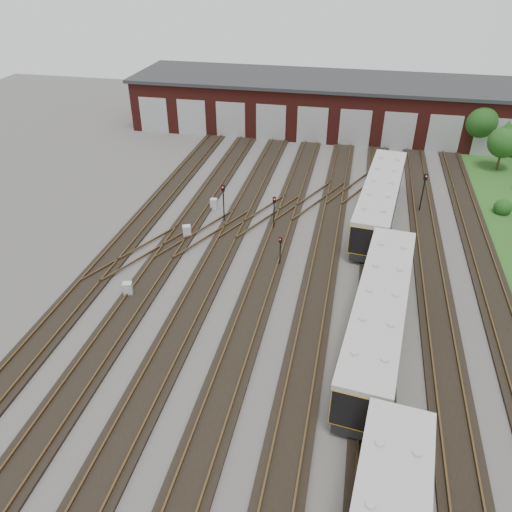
# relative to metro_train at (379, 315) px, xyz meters

# --- Properties ---
(ground) EXTENTS (120.00, 120.00, 0.00)m
(ground) POSITION_rel_metro_train_xyz_m (-6.00, 0.27, -2.00)
(ground) COLOR #474442
(ground) RESTS_ON ground
(track_network) EXTENTS (30.40, 70.00, 0.33)m
(track_network) POSITION_rel_metro_train_xyz_m (-6.17, 0.86, -1.89)
(track_network) COLOR black
(track_network) RESTS_ON ground
(maintenance_shed) EXTENTS (51.00, 12.50, 6.35)m
(maintenance_shed) POSITION_rel_metro_train_xyz_m (-6.01, 40.24, 1.21)
(maintenance_shed) COLOR #4B1712
(maintenance_shed) RESTS_ON ground
(metro_train) EXTENTS (4.59, 47.95, 3.25)m
(metro_train) POSITION_rel_metro_train_xyz_m (0.00, 0.00, 0.00)
(metro_train) COLOR black
(metro_train) RESTS_ON ground
(signal_mast_0) EXTENTS (0.29, 0.27, 3.00)m
(signal_mast_0) POSITION_rel_metro_train_xyz_m (-8.61, 12.47, -0.06)
(signal_mast_0) COLOR black
(signal_mast_0) RESTS_ON ground
(signal_mast_1) EXTENTS (0.28, 0.26, 3.52)m
(signal_mast_1) POSITION_rel_metro_train_xyz_m (-13.05, 12.78, 0.25)
(signal_mast_1) COLOR black
(signal_mast_1) RESTS_ON ground
(signal_mast_2) EXTENTS (0.24, 0.22, 2.43)m
(signal_mast_2) POSITION_rel_metro_train_xyz_m (-7.14, 7.05, -0.42)
(signal_mast_2) COLOR black
(signal_mast_2) RESTS_ON ground
(signal_mast_3) EXTENTS (0.32, 0.31, 3.69)m
(signal_mast_3) POSITION_rel_metro_train_xyz_m (3.70, 18.34, 0.36)
(signal_mast_3) COLOR black
(signal_mast_3) RESTS_ON ground
(relay_cabinet_0) EXTENTS (0.75, 0.68, 1.03)m
(relay_cabinet_0) POSITION_rel_metro_train_xyz_m (-16.74, 1.12, -1.48)
(relay_cabinet_0) COLOR #B9BABE
(relay_cabinet_0) RESTS_ON ground
(relay_cabinet_1) EXTENTS (0.81, 0.76, 1.08)m
(relay_cabinet_1) POSITION_rel_metro_train_xyz_m (-15.35, 9.57, -1.45)
(relay_cabinet_1) COLOR #B9BABE
(relay_cabinet_1) RESTS_ON ground
(relay_cabinet_2) EXTENTS (0.61, 0.51, 0.98)m
(relay_cabinet_2) POSITION_rel_metro_train_xyz_m (-14.65, 15.08, -1.50)
(relay_cabinet_2) COLOR #B9BABE
(relay_cabinet_2) RESTS_ON ground
(relay_cabinet_3) EXTENTS (0.59, 0.49, 0.97)m
(relay_cabinet_3) POSITION_rel_metro_train_xyz_m (1.60, 24.36, -1.51)
(relay_cabinet_3) COLOR #B9BABE
(relay_cabinet_3) RESTS_ON ground
(relay_cabinet_4) EXTENTS (0.71, 0.61, 1.10)m
(relay_cabinet_4) POSITION_rel_metro_train_xyz_m (-0.67, 23.18, -1.45)
(relay_cabinet_4) COLOR #B9BABE
(relay_cabinet_4) RESTS_ON ground
(tree_0) EXTENTS (4.00, 4.00, 6.62)m
(tree_0) POSITION_rel_metro_train_xyz_m (10.74, 35.27, 2.26)
(tree_0) COLOR #332817
(tree_0) RESTS_ON ground
(tree_1) EXTENTS (3.25, 3.25, 5.38)m
(tree_1) POSITION_rel_metro_train_xyz_m (12.42, 30.27, 1.46)
(tree_1) COLOR #332817
(tree_1) RESTS_ON ground
(bush_1) EXTENTS (1.57, 1.57, 1.57)m
(bush_1) POSITION_rel_metro_train_xyz_m (10.95, 19.68, -1.21)
(bush_1) COLOR #134213
(bush_1) RESTS_ON ground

